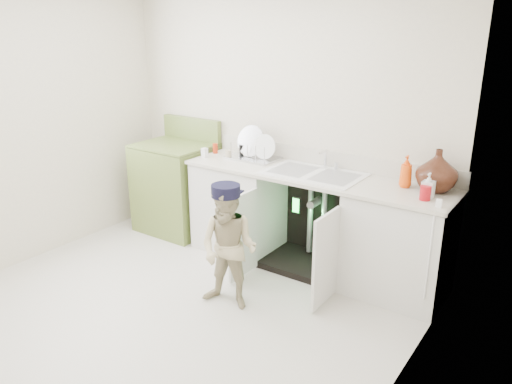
# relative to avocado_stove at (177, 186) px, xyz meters

# --- Properties ---
(ground) EXTENTS (3.50, 3.50, 0.00)m
(ground) POSITION_rel_avocado_stove_xyz_m (1.09, -1.18, -0.49)
(ground) COLOR #B9B0A3
(ground) RESTS_ON ground
(room_shell) EXTENTS (6.00, 5.50, 1.26)m
(room_shell) POSITION_rel_avocado_stove_xyz_m (1.09, -1.18, 0.76)
(room_shell) COLOR beige
(room_shell) RESTS_ON ground
(counter_run) EXTENTS (2.44, 1.02, 1.23)m
(counter_run) POSITION_rel_avocado_stove_xyz_m (1.67, 0.03, -0.01)
(counter_run) COLOR silver
(counter_run) RESTS_ON ground
(avocado_stove) EXTENTS (0.76, 0.65, 1.19)m
(avocado_stove) POSITION_rel_avocado_stove_xyz_m (0.00, 0.00, 0.00)
(avocado_stove) COLOR olive
(avocado_stove) RESTS_ON ground
(repair_worker) EXTENTS (0.55, 0.84, 1.00)m
(repair_worker) POSITION_rel_avocado_stove_xyz_m (1.42, -0.92, 0.02)
(repair_worker) COLOR tan
(repair_worker) RESTS_ON ground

